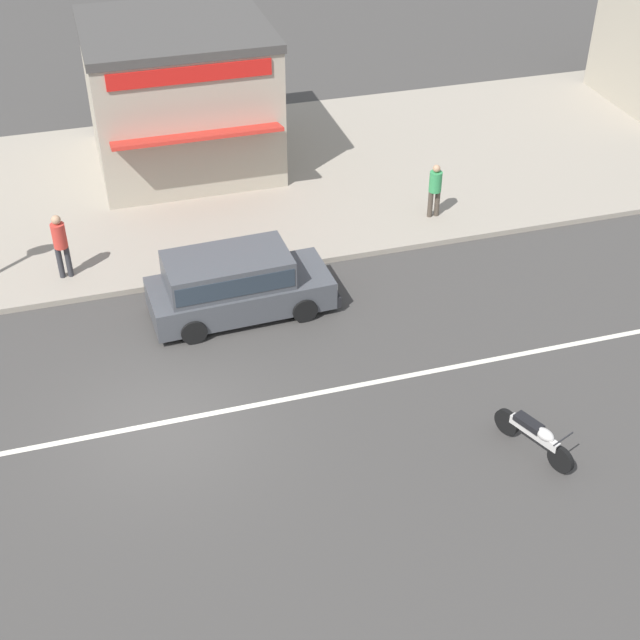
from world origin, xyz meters
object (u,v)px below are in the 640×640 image
motorcycle_1 (535,435)px  pedestrian_near_clock (60,241)px  minivan_dark_grey_1 (235,282)px  pedestrian_far_end (435,187)px  shopfront_mid_block (180,95)px

motorcycle_1 → pedestrian_near_clock: bearing=133.8°
minivan_dark_grey_1 → pedestrian_far_end: size_ratio=2.86×
motorcycle_1 → pedestrian_far_end: size_ratio=1.16×
minivan_dark_grey_1 → shopfront_mid_block: shopfront_mid_block is taller
minivan_dark_grey_1 → pedestrian_near_clock: size_ratio=2.57×
pedestrian_near_clock → pedestrian_far_end: (9.86, 0.28, -0.12)m
pedestrian_far_end → shopfront_mid_block: 8.08m
motorcycle_1 → pedestrian_far_end: 9.09m
motorcycle_1 → pedestrian_far_end: bearing=80.1°
pedestrian_far_end → shopfront_mid_block: bearing=138.1°
motorcycle_1 → pedestrian_near_clock: pedestrian_near_clock is taller
pedestrian_far_end → shopfront_mid_block: (-5.95, 5.34, 1.21)m
minivan_dark_grey_1 → shopfront_mid_block: size_ratio=0.74×
motorcycle_1 → shopfront_mid_block: 15.05m
pedestrian_near_clock → pedestrian_far_end: 9.87m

